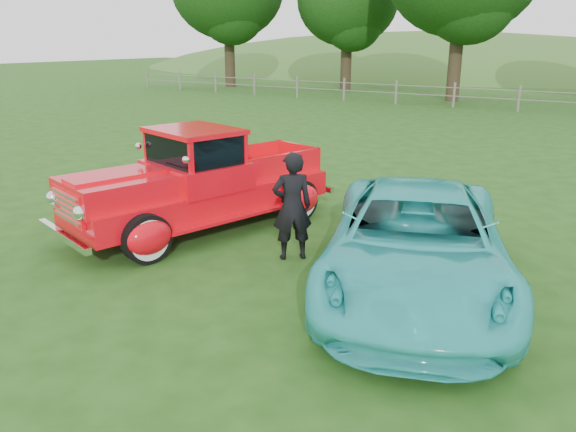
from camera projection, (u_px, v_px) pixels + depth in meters
The scene contains 7 objects.
ground at pixel (199, 268), 8.25m from camera, with size 140.00×140.00×0.00m, color #1F4612.
distant_hills at pixel (547, 115), 59.38m from camera, with size 116.00×60.00×18.00m.
fence_line at pixel (519, 98), 25.70m from camera, with size 48.00×0.12×1.20m.
tree_mid_west at pixel (348, 0), 35.21m from camera, with size 6.40×6.40×8.46m.
red_pickup at pixel (200, 184), 9.76m from camera, with size 3.16×5.27×1.78m.
teal_sedan at pixel (416, 243), 7.29m from camera, with size 2.27×4.93×1.37m, color #2FBDBB.
man at pixel (292, 206), 8.37m from camera, with size 0.60×0.40×1.65m, color black.
Camera 1 is at (5.25, -5.71, 3.22)m, focal length 35.00 mm.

